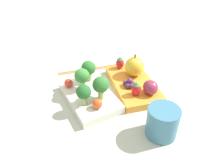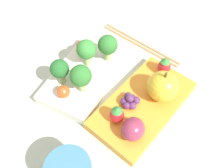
% 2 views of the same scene
% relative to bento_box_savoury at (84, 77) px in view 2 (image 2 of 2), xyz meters
% --- Properties ---
extents(ground_plane, '(4.00, 4.00, 0.00)m').
position_rel_bento_box_savoury_xyz_m(ground_plane, '(-0.00, -0.07, -0.01)').
color(ground_plane, '#ADB7A3').
extents(bento_box_savoury, '(0.20, 0.13, 0.02)m').
position_rel_bento_box_savoury_xyz_m(bento_box_savoury, '(0.00, 0.00, 0.00)').
color(bento_box_savoury, silver).
rests_on(bento_box_savoury, ground_plane).
extents(bento_box_fruit, '(0.23, 0.14, 0.02)m').
position_rel_bento_box_savoury_xyz_m(bento_box_fruit, '(0.01, -0.14, -0.00)').
color(bento_box_fruit, orange).
rests_on(bento_box_fruit, ground_plane).
extents(broccoli_floret_0, '(0.04, 0.04, 0.06)m').
position_rel_bento_box_savoury_xyz_m(broccoli_floret_0, '(0.03, 0.01, 0.05)').
color(broccoli_floret_0, '#93B770').
rests_on(broccoli_floret_0, bento_box_savoury).
extents(broccoli_floret_1, '(0.04, 0.04, 0.06)m').
position_rel_bento_box_savoury_xyz_m(broccoli_floret_1, '(-0.04, 0.02, 0.05)').
color(broccoli_floret_1, '#93B770').
rests_on(broccoli_floret_1, bento_box_savoury).
extents(broccoli_floret_2, '(0.04, 0.04, 0.06)m').
position_rel_bento_box_savoury_xyz_m(broccoli_floret_2, '(0.06, -0.02, 0.05)').
color(broccoli_floret_2, '#93B770').
rests_on(broccoli_floret_2, bento_box_savoury).
extents(broccoli_floret_3, '(0.04, 0.04, 0.06)m').
position_rel_bento_box_savoury_xyz_m(broccoli_floret_3, '(-0.03, -0.02, 0.05)').
color(broccoli_floret_3, '#93B770').
rests_on(broccoli_floret_3, bento_box_savoury).
extents(cherry_tomato_0, '(0.03, 0.03, 0.03)m').
position_rel_bento_box_savoury_xyz_m(cherry_tomato_0, '(-0.06, -0.00, 0.02)').
color(cherry_tomato_0, '#DB4C1E').
rests_on(cherry_tomato_0, bento_box_savoury).
extents(cherry_tomato_1, '(0.02, 0.02, 0.02)m').
position_rel_bento_box_savoury_xyz_m(cherry_tomato_1, '(0.05, 0.04, 0.02)').
color(cherry_tomato_1, red).
rests_on(cherry_tomato_1, bento_box_savoury).
extents(apple, '(0.06, 0.06, 0.07)m').
position_rel_bento_box_savoury_xyz_m(apple, '(0.04, -0.16, 0.04)').
color(apple, gold).
rests_on(apple, bento_box_fruit).
extents(strawberry_0, '(0.03, 0.03, 0.04)m').
position_rel_bento_box_savoury_xyz_m(strawberry_0, '(0.10, -0.14, 0.03)').
color(strawberry_0, red).
rests_on(strawberry_0, bento_box_fruit).
extents(strawberry_1, '(0.03, 0.03, 0.04)m').
position_rel_bento_box_savoury_xyz_m(strawberry_1, '(-0.05, -0.12, 0.03)').
color(strawberry_1, red).
rests_on(strawberry_1, bento_box_fruit).
extents(plum, '(0.04, 0.04, 0.04)m').
position_rel_bento_box_savoury_xyz_m(plum, '(-0.06, -0.15, 0.03)').
color(plum, '#892D47').
rests_on(plum, bento_box_fruit).
extents(grape_cluster, '(0.04, 0.03, 0.03)m').
position_rel_bento_box_savoury_xyz_m(grape_cluster, '(-0.01, -0.12, 0.02)').
color(grape_cluster, '#562D5B').
rests_on(grape_cluster, bento_box_fruit).
extents(chopsticks_pair, '(0.04, 0.21, 0.01)m').
position_rel_bento_box_savoury_xyz_m(chopsticks_pair, '(0.16, -0.05, -0.01)').
color(chopsticks_pair, '#A37547').
rests_on(chopsticks_pair, ground_plane).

